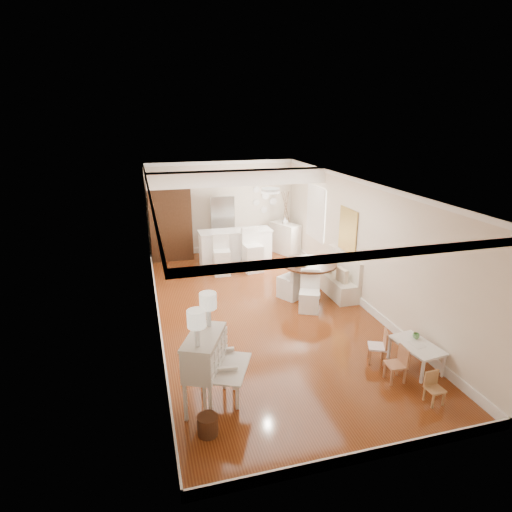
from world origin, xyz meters
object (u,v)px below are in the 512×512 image
bar_stool_right (253,250)px  dining_table (309,280)px  bar_stool_left (222,255)px  sideboard (285,238)px  wicker_basket (208,425)px  kids_table (415,356)px  pantry_cabinet (170,221)px  kids_chair_b (377,346)px  kids_chair_c (435,389)px  slip_chair_far (291,277)px  breakfast_counter (235,248)px  gustavian_armchair (219,370)px  secretary_bureau (205,370)px  fridge (234,225)px  kids_chair_a (396,364)px  slip_chair_near (310,292)px

bar_stool_right → dining_table: bearing=-74.6°
bar_stool_left → sideboard: 2.62m
wicker_basket → bar_stool_right: (2.23, 5.95, 0.46)m
kids_table → pantry_cabinet: 7.88m
kids_chair_b → pantry_cabinet: pantry_cabinet is taller
kids_chair_c → bar_stool_left: 6.50m
slip_chair_far → wicker_basket: bearing=26.3°
wicker_basket → bar_stool_right: 6.37m
breakfast_counter → bar_stool_right: bearing=-61.0°
gustavian_armchair → wicker_basket: 0.83m
pantry_cabinet → breakfast_counter: bearing=-32.4°
kids_table → dining_table: size_ratio=0.70×
secretary_bureau → breakfast_counter: bearing=97.9°
wicker_basket → dining_table: bearing=52.1°
wicker_basket → kids_chair_b: 3.29m
dining_table → bar_stool_right: size_ratio=1.05×
kids_table → dining_table: dining_table is taller
kids_table → kids_chair_b: (-0.55, 0.33, 0.09)m
wicker_basket → fridge: 7.94m
bar_stool_left → fridge: 1.89m
wicker_basket → slip_chair_far: slip_chair_far is taller
gustavian_armchair → fridge: bearing=-7.3°
secretary_bureau → kids_table: 3.62m
kids_chair_b → gustavian_armchair: bearing=-59.3°
kids_chair_b → breakfast_counter: 5.74m
wicker_basket → slip_chair_far: (2.64, 4.01, 0.37)m
kids_chair_b → kids_table: bearing=83.5°
kids_table → breakfast_counter: size_ratio=0.43×
wicker_basket → kids_chair_a: (3.13, 0.41, 0.16)m
kids_chair_a → dining_table: size_ratio=0.48×
bar_stool_right → pantry_cabinet: (-2.05, 1.70, 0.55)m
kids_table → dining_table: 3.30m
gustavian_armchair → wicker_basket: (-0.30, -0.67, -0.39)m
secretary_bureau → kids_table: secretary_bureau is taller
kids_table → slip_chair_near: size_ratio=0.98×
secretary_bureau → gustavian_armchair: size_ratio=1.09×
secretary_bureau → kids_chair_a: (3.05, -0.23, -0.28)m
slip_chair_near → secretary_bureau: bearing=-111.4°
bar_stool_right → kids_chair_c: bearing=-85.3°
kids_chair_a → fridge: (-1.05, 7.21, 0.60)m
kids_chair_a → kids_chair_b: 0.57m
slip_chair_near → pantry_cabinet: bearing=145.2°
gustavian_armchair → kids_table: (3.39, -0.01, -0.31)m
bar_stool_left → slip_chair_near: bearing=-57.5°
breakfast_counter → bar_stool_left: bar_stool_left is taller
kids_chair_b → bar_stool_right: 5.06m
bar_stool_right → slip_chair_near: bearing=-84.5°
slip_chair_near → breakfast_counter: 3.48m
kids_chair_c → slip_chair_near: 3.53m
breakfast_counter → kids_table: bearing=-73.1°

